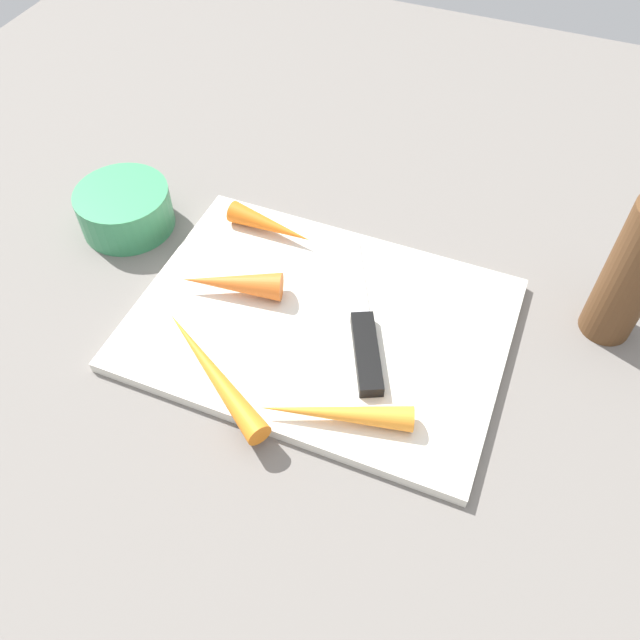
{
  "coord_description": "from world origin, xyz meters",
  "views": [
    {
      "loc": [
        -0.15,
        0.37,
        0.51
      ],
      "look_at": [
        0.0,
        0.0,
        0.01
      ],
      "focal_mm": 36.5,
      "sensor_mm": 36.0,
      "label": 1
    }
  ],
  "objects": [
    {
      "name": "ground_plane",
      "position": [
        0.0,
        0.0,
        0.0
      ],
      "size": [
        1.4,
        1.4,
        0.0
      ],
      "primitive_type": "plane",
      "color": "slate"
    },
    {
      "name": "small_bowl",
      "position": [
        0.26,
        -0.06,
        0.02
      ],
      "size": [
        0.1,
        0.1,
        0.05
      ],
      "primitive_type": "cylinder",
      "color": "#388C59",
      "rests_on": "ground_plane"
    },
    {
      "name": "carrot_short",
      "position": [
        0.1,
        0.0,
        0.03
      ],
      "size": [
        0.11,
        0.06,
        0.03
      ],
      "primitive_type": "cone",
      "rotation": [
        0.0,
        1.57,
        0.28
      ],
      "color": "orange",
      "rests_on": "cutting_board"
    },
    {
      "name": "cutting_board",
      "position": [
        0.0,
        0.0,
        0.01
      ],
      "size": [
        0.36,
        0.26,
        0.01
      ],
      "primitive_type": "cube",
      "color": "silver",
      "rests_on": "ground_plane"
    },
    {
      "name": "pepper_grinder",
      "position": [
        -0.26,
        -0.11,
        0.08
      ],
      "size": [
        0.05,
        0.05,
        0.15
      ],
      "primitive_type": "cylinder",
      "color": "brown",
      "rests_on": "ground_plane"
    },
    {
      "name": "carrot_longest",
      "position": [
        0.07,
        0.1,
        0.02
      ],
      "size": [
        0.15,
        0.11,
        0.02
      ],
      "primitive_type": "cone",
      "rotation": [
        0.0,
        1.57,
        5.71
      ],
      "color": "orange",
      "rests_on": "cutting_board"
    },
    {
      "name": "carrot_shortest",
      "position": [
        0.1,
        -0.09,
        0.02
      ],
      "size": [
        0.1,
        0.04,
        0.02
      ],
      "primitive_type": "cone",
      "rotation": [
        0.0,
        1.57,
        3.03
      ],
      "color": "orange",
      "rests_on": "cutting_board"
    },
    {
      "name": "knife",
      "position": [
        -0.05,
        0.01,
        0.02
      ],
      "size": [
        0.1,
        0.19,
        0.01
      ],
      "rotation": [
        0.0,
        0.0,
        5.16
      ],
      "color": "#B7B7BC",
      "rests_on": "cutting_board"
    },
    {
      "name": "carrot_long",
      "position": [
        -0.05,
        0.1,
        0.02
      ],
      "size": [
        0.14,
        0.06,
        0.02
      ],
      "primitive_type": "cone",
      "rotation": [
        0.0,
        1.57,
        0.3
      ],
      "color": "orange",
      "rests_on": "cutting_board"
    }
  ]
}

